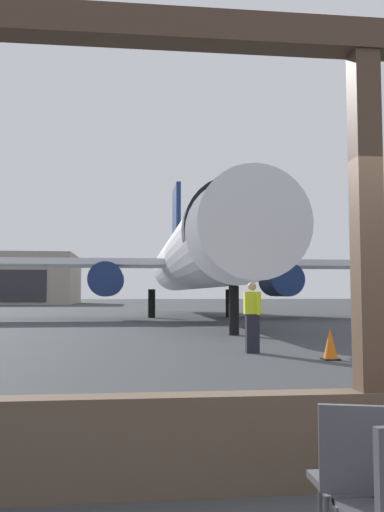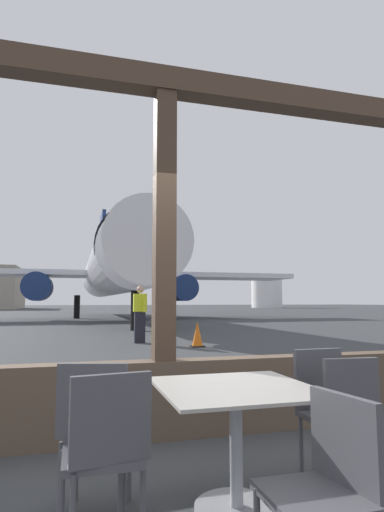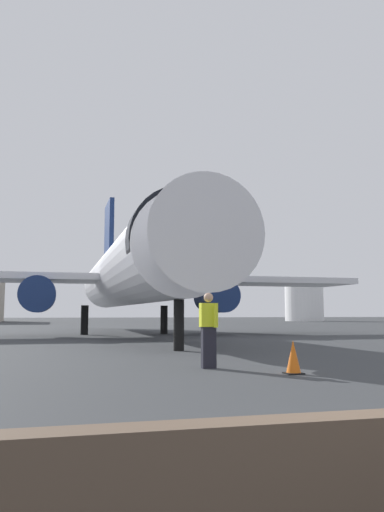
{
  "view_description": "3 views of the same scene",
  "coord_description": "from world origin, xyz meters",
  "px_view_note": "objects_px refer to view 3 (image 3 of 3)",
  "views": [
    {
      "loc": [
        -1.81,
        -3.94,
        1.44
      ],
      "look_at": [
        0.18,
        14.01,
        2.73
      ],
      "focal_mm": 37.34,
      "sensor_mm": 36.0,
      "label": 1
    },
    {
      "loc": [
        -0.82,
        -3.96,
        1.26
      ],
      "look_at": [
        2.95,
        9.57,
        2.79
      ],
      "focal_mm": 29.36,
      "sensor_mm": 36.0,
      "label": 2
    },
    {
      "loc": [
        -2.33,
        -2.61,
        1.27
      ],
      "look_at": [
        1.35,
        11.36,
        2.87
      ],
      "focal_mm": 36.18,
      "sensor_mm": 36.0,
      "label": 3
    }
  ],
  "objects_px": {
    "airplane": "(131,273)",
    "fuel_storage_tank": "(304,303)",
    "ground_crew_worker": "(209,329)",
    "traffic_cone": "(293,358)"
  },
  "relations": [
    {
      "from": "ground_crew_worker",
      "to": "fuel_storage_tank",
      "type": "distance_m",
      "value": 74.12
    },
    {
      "from": "traffic_cone",
      "to": "fuel_storage_tank",
      "type": "relative_size",
      "value": 0.11
    },
    {
      "from": "fuel_storage_tank",
      "to": "traffic_cone",
      "type": "bearing_deg",
      "value": -117.17
    },
    {
      "from": "ground_crew_worker",
      "to": "fuel_storage_tank",
      "type": "xyz_separation_m",
      "value": [
        35.54,
        65.01,
        2.09
      ]
    },
    {
      "from": "airplane",
      "to": "fuel_storage_tank",
      "type": "bearing_deg",
      "value": 53.76
    },
    {
      "from": "airplane",
      "to": "ground_crew_worker",
      "type": "height_order",
      "value": "airplane"
    },
    {
      "from": "traffic_cone",
      "to": "fuel_storage_tank",
      "type": "height_order",
      "value": "fuel_storage_tank"
    },
    {
      "from": "airplane",
      "to": "fuel_storage_tank",
      "type": "relative_size",
      "value": 5.01
    },
    {
      "from": "airplane",
      "to": "ground_crew_worker",
      "type": "bearing_deg",
      "value": -92.02
    },
    {
      "from": "airplane",
      "to": "traffic_cone",
      "type": "distance_m",
      "value": 19.16
    }
  ]
}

